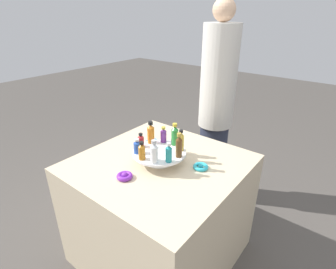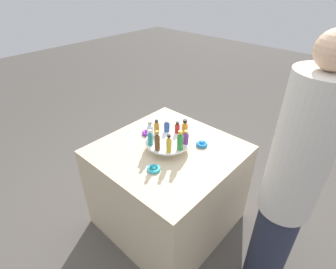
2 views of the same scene
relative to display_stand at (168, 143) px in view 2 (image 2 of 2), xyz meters
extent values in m
plane|color=#4C4742|center=(0.00, 0.00, -0.78)|extent=(12.00, 12.00, 0.00)
cube|color=beige|center=(0.00, 0.00, -0.41)|extent=(0.92, 0.92, 0.73)
cylinder|color=white|center=(0.00, 0.00, -0.04)|extent=(0.15, 0.15, 0.01)
cylinder|color=white|center=(0.00, 0.00, -0.02)|extent=(0.08, 0.08, 0.05)
cylinder|color=white|center=(0.00, 0.00, 0.01)|extent=(0.31, 0.31, 0.01)
cylinder|color=brown|center=(-0.12, -0.02, 0.07)|extent=(0.04, 0.04, 0.10)
cone|color=brown|center=(-0.12, -0.02, 0.13)|extent=(0.03, 0.03, 0.02)
cylinder|color=#B79338|center=(-0.12, -0.02, 0.15)|extent=(0.02, 0.02, 0.02)
cylinder|color=gold|center=(-0.09, -0.09, 0.07)|extent=(0.04, 0.04, 0.09)
cone|color=gold|center=(-0.09, -0.09, 0.12)|extent=(0.03, 0.03, 0.02)
cylinder|color=black|center=(-0.09, -0.09, 0.14)|extent=(0.02, 0.02, 0.02)
cylinder|color=#288438|center=(-0.02, -0.12, 0.07)|extent=(0.04, 0.04, 0.10)
cone|color=#288438|center=(-0.02, -0.12, 0.13)|extent=(0.04, 0.04, 0.02)
cylinder|color=gold|center=(-0.02, -0.12, 0.15)|extent=(0.03, 0.03, 0.02)
cylinder|color=#702D93|center=(0.06, -0.11, 0.06)|extent=(0.04, 0.04, 0.07)
cone|color=#702D93|center=(0.06, -0.11, 0.10)|extent=(0.04, 0.04, 0.02)
cylinder|color=gold|center=(0.06, -0.11, 0.11)|extent=(0.02, 0.02, 0.01)
cylinder|color=orange|center=(0.11, -0.06, 0.07)|extent=(0.04, 0.04, 0.10)
cone|color=orange|center=(0.11, -0.06, 0.13)|extent=(0.04, 0.04, 0.02)
cylinder|color=black|center=(0.11, -0.06, 0.15)|extent=(0.03, 0.03, 0.02)
cylinder|color=#B21E23|center=(0.12, 0.02, 0.05)|extent=(0.04, 0.04, 0.06)
cone|color=#B21E23|center=(0.12, 0.02, 0.09)|extent=(0.03, 0.03, 0.01)
cylinder|color=black|center=(0.12, 0.02, 0.10)|extent=(0.02, 0.02, 0.01)
cylinder|color=#234CAD|center=(0.09, 0.09, 0.05)|extent=(0.04, 0.04, 0.06)
cone|color=#234CAD|center=(0.09, 0.09, 0.09)|extent=(0.04, 0.04, 0.01)
cylinder|color=silver|center=(0.09, 0.09, 0.10)|extent=(0.03, 0.03, 0.01)
cylinder|color=#AD6B19|center=(0.02, 0.12, 0.06)|extent=(0.04, 0.04, 0.08)
cone|color=#AD6B19|center=(0.02, 0.12, 0.10)|extent=(0.04, 0.04, 0.02)
cylinder|color=black|center=(0.02, 0.12, 0.12)|extent=(0.02, 0.02, 0.01)
cylinder|color=silver|center=(-0.06, 0.11, 0.07)|extent=(0.04, 0.04, 0.09)
cone|color=silver|center=(-0.06, 0.11, 0.13)|extent=(0.04, 0.04, 0.02)
cylinder|color=#B2B2B7|center=(-0.06, 0.11, 0.14)|extent=(0.03, 0.03, 0.02)
cylinder|color=teal|center=(-0.11, 0.06, 0.06)|extent=(0.03, 0.03, 0.08)
cone|color=teal|center=(-0.11, 0.06, 0.11)|extent=(0.03, 0.03, 0.02)
cylinder|color=silver|center=(-0.11, 0.06, 0.12)|extent=(0.02, 0.02, 0.01)
torus|color=#2DB7CC|center=(-0.23, -0.09, -0.04)|extent=(0.09, 0.09, 0.02)
sphere|color=#2DB7CC|center=(-0.23, -0.09, -0.04)|extent=(0.03, 0.03, 0.03)
torus|color=blue|center=(0.19, -0.15, -0.04)|extent=(0.08, 0.08, 0.02)
sphere|color=blue|center=(0.19, -0.15, -0.03)|extent=(0.03, 0.03, 0.03)
torus|color=purple|center=(0.04, 0.24, -0.04)|extent=(0.09, 0.09, 0.03)
sphere|color=purple|center=(0.04, 0.24, -0.03)|extent=(0.04, 0.04, 0.04)
cylinder|color=#282D42|center=(0.07, -0.80, -0.44)|extent=(0.23, 0.23, 0.68)
cylinder|color=beige|center=(0.07, -0.80, 0.29)|extent=(0.28, 0.28, 0.78)
camera|label=1|loc=(-0.86, 1.01, 0.75)|focal=28.00mm
camera|label=2|loc=(-1.10, -1.01, 1.03)|focal=28.00mm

